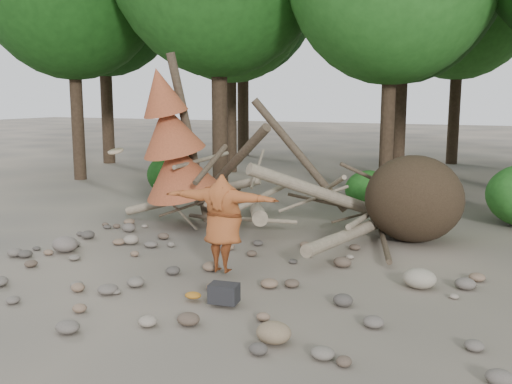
% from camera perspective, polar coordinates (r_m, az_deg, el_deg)
% --- Properties ---
extents(ground, '(120.00, 120.00, 0.00)m').
position_cam_1_polar(ground, '(10.30, -3.14, -9.01)').
color(ground, '#514C44').
rests_on(ground, ground).
extents(deadfall_pile, '(8.55, 5.24, 3.30)m').
position_cam_1_polar(deadfall_pile, '(13.36, 12.99, -0.70)').
color(deadfall_pile, '#332619').
rests_on(deadfall_pile, ground).
extents(dead_conifer, '(2.06, 2.16, 4.35)m').
position_cam_1_polar(dead_conifer, '(14.28, -8.26, 4.80)').
color(dead_conifer, '#4C3F30').
rests_on(dead_conifer, ground).
extents(bush_left, '(1.80, 1.80, 1.44)m').
position_cam_1_polar(bush_left, '(18.92, -8.14, 1.73)').
color(bush_left, '#184B14').
rests_on(bush_left, ground).
extents(bush_mid, '(1.40, 1.40, 1.12)m').
position_cam_1_polar(bush_mid, '(17.11, 11.21, 0.26)').
color(bush_mid, '#215F1B').
rests_on(bush_mid, ground).
extents(frisbee_thrower, '(3.40, 0.85, 2.24)m').
position_cam_1_polar(frisbee_thrower, '(10.43, -3.35, -3.14)').
color(frisbee_thrower, brown).
rests_on(frisbee_thrower, ground).
extents(backpack, '(0.49, 0.36, 0.30)m').
position_cam_1_polar(backpack, '(9.16, -3.22, -10.42)').
color(backpack, black).
rests_on(backpack, ground).
extents(cloth_green, '(0.44, 0.37, 0.17)m').
position_cam_1_polar(cloth_green, '(9.40, -3.62, -10.34)').
color(cloth_green, '#2E6C2B').
rests_on(cloth_green, ground).
extents(cloth_orange, '(0.28, 0.23, 0.10)m').
position_cam_1_polar(cloth_orange, '(9.43, -6.31, -10.52)').
color(cloth_orange, '#9E611B').
rests_on(cloth_orange, ground).
extents(boulder_front_right, '(0.49, 0.44, 0.29)m').
position_cam_1_polar(boulder_front_right, '(7.89, 1.78, -13.87)').
color(boulder_front_right, '#7E694F').
rests_on(boulder_front_right, ground).
extents(boulder_mid_right, '(0.57, 0.52, 0.34)m').
position_cam_1_polar(boulder_mid_right, '(10.34, 16.04, -8.31)').
color(boulder_mid_right, gray).
rests_on(boulder_mid_right, ground).
extents(boulder_mid_left, '(0.56, 0.50, 0.34)m').
position_cam_1_polar(boulder_mid_left, '(12.82, -18.56, -4.97)').
color(boulder_mid_left, '#6A6059').
rests_on(boulder_mid_left, ground).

